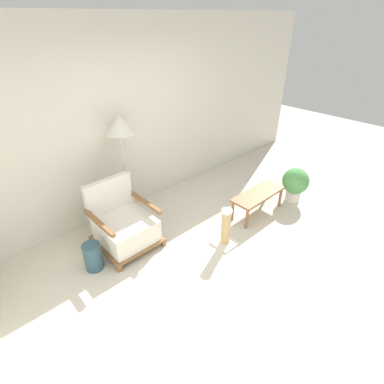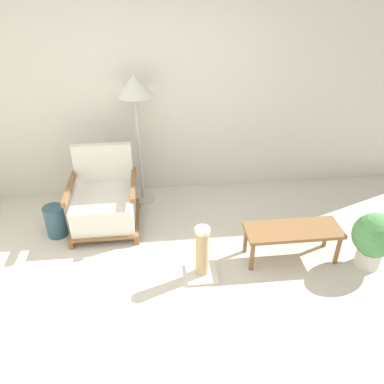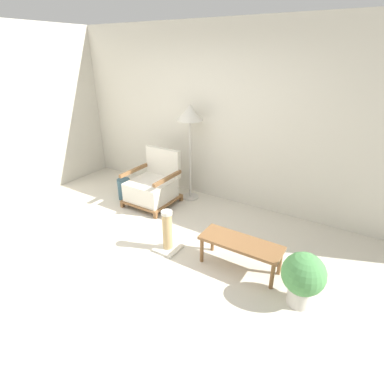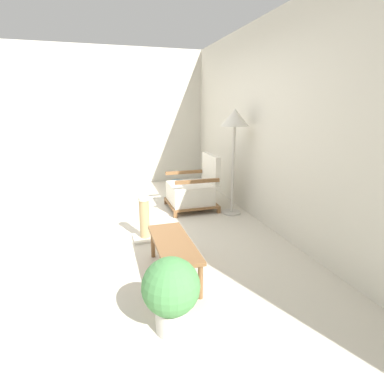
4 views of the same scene
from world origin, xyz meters
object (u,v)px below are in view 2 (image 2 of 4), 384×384
at_px(armchair, 105,202).
at_px(scratching_post, 202,257).
at_px(coffee_table, 293,233).
at_px(potted_plant, 374,238).
at_px(vase, 55,221).
at_px(floor_lamp, 135,95).

bearing_deg(armchair, scratching_post, -43.46).
height_order(coffee_table, potted_plant, potted_plant).
bearing_deg(potted_plant, vase, 165.24).
xyz_separation_m(armchair, coffee_table, (1.86, -0.76, 0.01)).
distance_m(armchair, floor_lamp, 1.21).
bearing_deg(scratching_post, potted_plant, -1.24).
bearing_deg(vase, floor_lamp, 33.97).
bearing_deg(floor_lamp, coffee_table, -40.62).
bearing_deg(potted_plant, floor_lamp, 146.60).
height_order(vase, potted_plant, potted_plant).
distance_m(vase, potted_plant, 3.22).
relative_size(coffee_table, potted_plant, 1.62).
relative_size(armchair, scratching_post, 1.57).
xyz_separation_m(vase, potted_plant, (3.11, -0.82, 0.15)).
relative_size(armchair, vase, 2.43).
bearing_deg(armchair, potted_plant, -20.03).
bearing_deg(scratching_post, armchair, 136.54).
distance_m(armchair, coffee_table, 2.01).
height_order(armchair, potted_plant, armchair).
bearing_deg(coffee_table, armchair, 157.91).
distance_m(floor_lamp, coffee_table, 2.18).
bearing_deg(coffee_table, scratching_post, -170.51).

